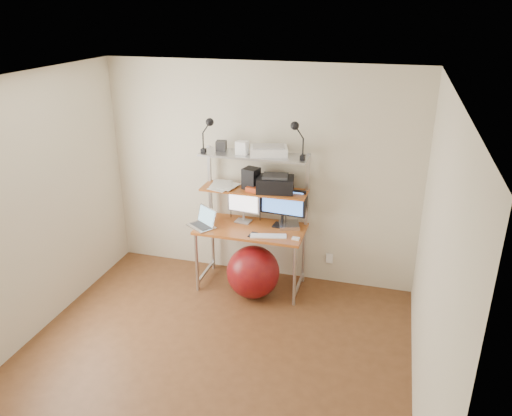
# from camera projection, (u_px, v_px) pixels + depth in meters

# --- Properties ---
(room) EXTENTS (3.60, 3.60, 3.60)m
(room) POSITION_uv_depth(u_px,v_px,m) (201.00, 242.00, 4.07)
(room) COLOR brown
(room) RESTS_ON ground
(computer_desk) EXTENTS (1.20, 0.60, 1.57)m
(computer_desk) POSITION_uv_depth(u_px,v_px,m) (252.00, 208.00, 5.52)
(computer_desk) COLOR #B24F22
(computer_desk) RESTS_ON ground
(desktop) EXTENTS (1.20, 0.60, 0.00)m
(desktop) POSITION_uv_depth(u_px,v_px,m) (251.00, 228.00, 5.54)
(desktop) COLOR #B24F22
(desktop) RESTS_ON computer_desk
(mid_shelf) EXTENTS (1.18, 0.34, 0.00)m
(mid_shelf) POSITION_uv_depth(u_px,v_px,m) (254.00, 189.00, 5.50)
(mid_shelf) COLOR #B24F22
(mid_shelf) RESTS_ON computer_desk
(top_shelf) EXTENTS (1.18, 0.34, 0.00)m
(top_shelf) POSITION_uv_depth(u_px,v_px,m) (254.00, 154.00, 5.35)
(top_shelf) COLOR #B3B3B8
(top_shelf) RESTS_ON computer_desk
(floor) EXTENTS (3.60, 3.60, 0.00)m
(floor) POSITION_uv_depth(u_px,v_px,m) (207.00, 365.00, 4.54)
(floor) COLOR brown
(floor) RESTS_ON ground
(wall_outlet) EXTENTS (0.08, 0.01, 0.12)m
(wall_outlet) POSITION_uv_depth(u_px,v_px,m) (329.00, 258.00, 5.80)
(wall_outlet) COLOR white
(wall_outlet) RESTS_ON room
(monitor_silver) EXTENTS (0.39, 0.15, 0.43)m
(monitor_silver) POSITION_uv_depth(u_px,v_px,m) (244.00, 203.00, 5.62)
(monitor_silver) COLOR #AFAFB3
(monitor_silver) RESTS_ON desktop
(monitor_black) EXTENTS (0.52, 0.16, 0.52)m
(monitor_black) POSITION_uv_depth(u_px,v_px,m) (283.00, 204.00, 5.50)
(monitor_black) COLOR black
(monitor_black) RESTS_ON desktop
(laptop) EXTENTS (0.39, 0.38, 0.27)m
(laptop) POSITION_uv_depth(u_px,v_px,m) (204.00, 222.00, 5.57)
(laptop) COLOR #B9B9BD
(laptop) RESTS_ON desktop
(keyboard) EXTENTS (0.40, 0.19, 0.01)m
(keyboard) POSITION_uv_depth(u_px,v_px,m) (268.00, 236.00, 5.33)
(keyboard) COLOR white
(keyboard) RESTS_ON desktop
(mouse) EXTENTS (0.08, 0.06, 0.02)m
(mouse) POSITION_uv_depth(u_px,v_px,m) (296.00, 239.00, 5.26)
(mouse) COLOR white
(mouse) RESTS_ON desktop
(mac_mini) EXTENTS (0.27, 0.27, 0.04)m
(mac_mini) POSITION_uv_depth(u_px,v_px,m) (289.00, 225.00, 5.56)
(mac_mini) COLOR #B9B9BD
(mac_mini) RESTS_ON desktop
(phone) EXTENTS (0.09, 0.14, 0.01)m
(phone) POSITION_uv_depth(u_px,v_px,m) (253.00, 235.00, 5.37)
(phone) COLOR black
(phone) RESTS_ON desktop
(printer) EXTENTS (0.43, 0.33, 0.19)m
(printer) POSITION_uv_depth(u_px,v_px,m) (275.00, 184.00, 5.40)
(printer) COLOR black
(printer) RESTS_ON mid_shelf
(nas_cube) EXTENTS (0.19, 0.19, 0.23)m
(nas_cube) POSITION_uv_depth(u_px,v_px,m) (251.00, 178.00, 5.48)
(nas_cube) COLOR black
(nas_cube) RESTS_ON mid_shelf
(red_box) EXTENTS (0.21, 0.16, 0.05)m
(red_box) POSITION_uv_depth(u_px,v_px,m) (256.00, 189.00, 5.43)
(red_box) COLOR #CB4820
(red_box) RESTS_ON mid_shelf
(scanner) EXTENTS (0.45, 0.35, 0.10)m
(scanner) POSITION_uv_depth(u_px,v_px,m) (269.00, 150.00, 5.31)
(scanner) COLOR white
(scanner) RESTS_ON top_shelf
(box_white) EXTENTS (0.13, 0.12, 0.14)m
(box_white) POSITION_uv_depth(u_px,v_px,m) (242.00, 148.00, 5.32)
(box_white) COLOR white
(box_white) RESTS_ON top_shelf
(box_grey) EXTENTS (0.12, 0.12, 0.11)m
(box_grey) POSITION_uv_depth(u_px,v_px,m) (221.00, 146.00, 5.47)
(box_grey) COLOR #323134
(box_grey) RESTS_ON top_shelf
(clip_lamp_left) EXTENTS (0.15, 0.09, 0.39)m
(clip_lamp_left) POSITION_uv_depth(u_px,v_px,m) (208.00, 128.00, 5.26)
(clip_lamp_left) COLOR black
(clip_lamp_left) RESTS_ON top_shelf
(clip_lamp_right) EXTENTS (0.16, 0.09, 0.40)m
(clip_lamp_right) POSITION_uv_depth(u_px,v_px,m) (296.00, 132.00, 5.06)
(clip_lamp_right) COLOR black
(clip_lamp_right) RESTS_ON top_shelf
(exercise_ball) EXTENTS (0.59, 0.59, 0.59)m
(exercise_ball) POSITION_uv_depth(u_px,v_px,m) (253.00, 272.00, 5.52)
(exercise_ball) COLOR maroon
(exercise_ball) RESTS_ON floor
(paper_stack) EXTENTS (0.34, 0.40, 0.02)m
(paper_stack) POSITION_uv_depth(u_px,v_px,m) (223.00, 185.00, 5.59)
(paper_stack) COLOR white
(paper_stack) RESTS_ON mid_shelf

